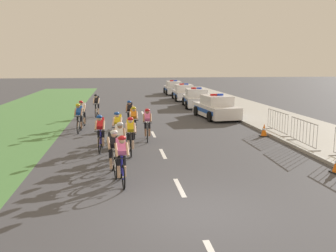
% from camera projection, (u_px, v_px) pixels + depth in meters
% --- Properties ---
extents(ground_plane, '(160.00, 160.00, 0.00)m').
position_uv_depth(ground_plane, '(192.00, 213.00, 8.72)').
color(ground_plane, '#424247').
extents(sidewalk_slab, '(4.75, 60.00, 0.12)m').
position_uv_depth(sidewalk_slab, '(270.00, 118.00, 23.43)').
color(sidewalk_slab, '#A3A099').
rests_on(sidewalk_slab, ground).
extents(kerb_edge, '(0.16, 60.00, 0.13)m').
position_uv_depth(kerb_edge, '(236.00, 118.00, 23.13)').
color(kerb_edge, '#9E9E99').
rests_on(kerb_edge, ground).
extents(grass_verge, '(7.00, 60.00, 0.01)m').
position_uv_depth(grass_verge, '(8.00, 124.00, 21.31)').
color(grass_verge, '#4C7F42').
rests_on(grass_verge, ground).
extents(lane_markings_centre, '(0.14, 21.60, 0.01)m').
position_uv_depth(lane_markings_centre, '(158.00, 143.00, 16.38)').
color(lane_markings_centre, white).
rests_on(lane_markings_centre, ground).
extents(cyclist_lead, '(0.44, 1.72, 1.56)m').
position_uv_depth(cyclist_lead, '(122.00, 158.00, 10.69)').
color(cyclist_lead, black).
rests_on(cyclist_lead, ground).
extents(cyclist_second, '(0.45, 1.72, 1.56)m').
position_uv_depth(cyclist_second, '(114.00, 151.00, 11.56)').
color(cyclist_second, black).
rests_on(cyclist_second, ground).
extents(cyclist_third, '(0.44, 1.72, 1.56)m').
position_uv_depth(cyclist_third, '(120.00, 141.00, 13.04)').
color(cyclist_third, black).
rests_on(cyclist_third, ground).
extents(cyclist_fourth, '(0.42, 1.72, 1.56)m').
position_uv_depth(cyclist_fourth, '(131.00, 135.00, 14.20)').
color(cyclist_fourth, black).
rests_on(cyclist_fourth, ground).
extents(cyclist_fifth, '(0.43, 1.72, 1.56)m').
position_uv_depth(cyclist_fifth, '(101.00, 132.00, 14.74)').
color(cyclist_fifth, black).
rests_on(cyclist_fifth, ground).
extents(cyclist_sixth, '(0.45, 1.72, 1.56)m').
position_uv_depth(cyclist_sixth, '(118.00, 128.00, 15.64)').
color(cyclist_sixth, black).
rests_on(cyclist_sixth, ground).
extents(cyclist_seventh, '(0.44, 1.72, 1.56)m').
position_uv_depth(cyclist_seventh, '(147.00, 124.00, 16.75)').
color(cyclist_seventh, black).
rests_on(cyclist_seventh, ground).
extents(cyclist_eighth, '(0.42, 1.72, 1.56)m').
position_uv_depth(cyclist_eighth, '(134.00, 121.00, 17.47)').
color(cyclist_eighth, black).
rests_on(cyclist_eighth, ground).
extents(cyclist_ninth, '(0.45, 1.72, 1.56)m').
position_uv_depth(cyclist_ninth, '(130.00, 113.00, 20.21)').
color(cyclist_ninth, black).
rests_on(cyclist_ninth, ground).
extents(cyclist_tenth, '(0.43, 1.72, 1.56)m').
position_uv_depth(cyclist_tenth, '(79.00, 117.00, 18.73)').
color(cyclist_tenth, black).
rests_on(cyclist_tenth, ground).
extents(cyclist_eleventh, '(0.45, 1.72, 1.56)m').
position_uv_depth(cyclist_eleventh, '(82.00, 113.00, 20.18)').
color(cyclist_eleventh, black).
rests_on(cyclist_eleventh, ground).
extents(cyclist_twelfth, '(0.44, 1.72, 1.56)m').
position_uv_depth(cyclist_twelfth, '(97.00, 105.00, 24.17)').
color(cyclist_twelfth, black).
rests_on(cyclist_twelfth, ground).
extents(police_car_nearest, '(2.32, 4.55, 1.59)m').
position_uv_depth(police_car_nearest, '(216.00, 108.00, 23.57)').
color(police_car_nearest, white).
rests_on(police_car_nearest, ground).
extents(police_car_second, '(2.28, 4.54, 1.59)m').
position_uv_depth(police_car_second, '(196.00, 99.00, 29.55)').
color(police_car_second, silver).
rests_on(police_car_second, ground).
extents(police_car_third, '(2.13, 4.47, 1.59)m').
position_uv_depth(police_car_third, '(184.00, 93.00, 35.12)').
color(police_car_third, white).
rests_on(police_car_third, ground).
extents(police_car_furthest, '(2.11, 4.45, 1.59)m').
position_uv_depth(police_car_furthest, '(173.00, 88.00, 41.69)').
color(police_car_furthest, silver).
rests_on(police_car_furthest, ground).
extents(crowd_barrier_middle, '(0.57, 2.32, 1.07)m').
position_uv_depth(crowd_barrier_middle, '(303.00, 133.00, 15.28)').
color(crowd_barrier_middle, '#B7BABF').
rests_on(crowd_barrier_middle, sidewalk_slab).
extents(crowd_barrier_rear, '(0.51, 2.32, 1.07)m').
position_uv_depth(crowd_barrier_rear, '(277.00, 122.00, 18.09)').
color(crowd_barrier_rear, '#B7BABF').
rests_on(crowd_barrier_rear, sidewalk_slab).
extents(traffic_cone_far, '(0.36, 0.36, 0.64)m').
position_uv_depth(traffic_cone_far, '(264.00, 130.00, 17.76)').
color(traffic_cone_far, black).
rests_on(traffic_cone_far, ground).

